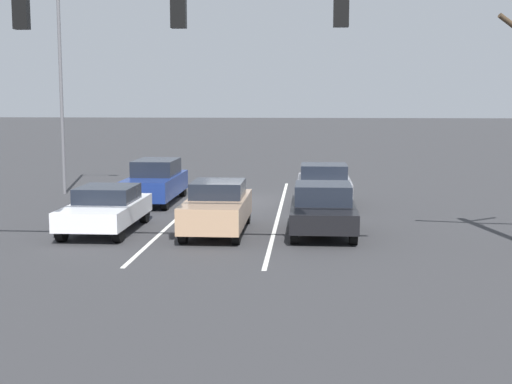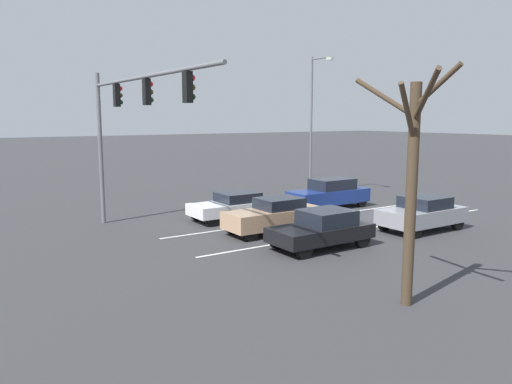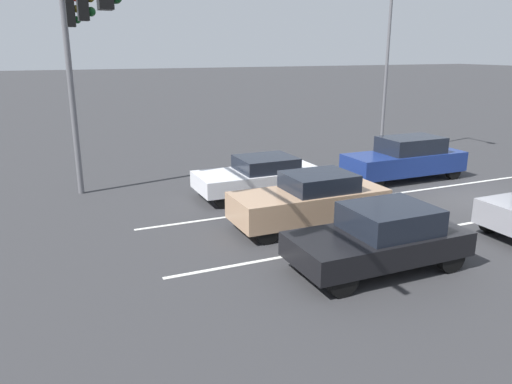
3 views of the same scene
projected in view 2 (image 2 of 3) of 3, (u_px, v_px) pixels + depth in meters
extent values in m
plane|color=#333335|center=(378.00, 217.00, 25.48)|extent=(240.00, 240.00, 0.00)
cube|color=silver|center=(366.00, 229.00, 22.69)|extent=(0.12, 17.16, 0.01)
cube|color=silver|center=(318.00, 217.00, 25.47)|extent=(0.12, 17.16, 0.01)
cube|color=silver|center=(234.00, 207.00, 24.63)|extent=(1.88, 4.35, 0.55)
cube|color=black|center=(238.00, 197.00, 24.69)|extent=(1.65, 1.91, 0.46)
cube|color=red|center=(276.00, 203.00, 25.23)|extent=(0.24, 0.06, 0.12)
cube|color=red|center=(262.00, 199.00, 26.32)|extent=(0.24, 0.06, 0.12)
cylinder|color=black|center=(213.00, 219.00, 23.14)|extent=(0.22, 0.67, 0.67)
cylinder|color=black|center=(197.00, 214.00, 24.48)|extent=(0.22, 0.67, 0.67)
cylinder|color=black|center=(269.00, 212.00, 24.87)|extent=(0.22, 0.67, 0.67)
cylinder|color=black|center=(252.00, 207.00, 26.21)|extent=(0.22, 0.67, 0.67)
cube|color=tan|center=(274.00, 218.00, 21.84)|extent=(1.73, 4.42, 0.74)
cube|color=black|center=(279.00, 203.00, 21.92)|extent=(1.52, 1.87, 0.48)
cube|color=red|center=(320.00, 210.00, 22.50)|extent=(0.24, 0.06, 0.12)
cube|color=red|center=(304.00, 206.00, 23.49)|extent=(0.24, 0.06, 0.12)
cylinder|color=black|center=(251.00, 234.00, 20.39)|extent=(0.22, 0.61, 0.61)
cylinder|color=black|center=(233.00, 227.00, 21.61)|extent=(0.22, 0.61, 0.61)
cylinder|color=black|center=(313.00, 224.00, 22.19)|extent=(0.22, 0.61, 0.61)
cylinder|color=black|center=(293.00, 219.00, 23.40)|extent=(0.22, 0.61, 0.61)
cube|color=black|center=(320.00, 233.00, 19.25)|extent=(1.88, 4.08, 0.55)
cube|color=black|center=(327.00, 217.00, 19.33)|extent=(1.65, 1.90, 0.58)
cube|color=red|center=(370.00, 226.00, 19.78)|extent=(0.24, 0.06, 0.12)
cube|color=red|center=(347.00, 220.00, 20.86)|extent=(0.24, 0.06, 0.12)
cylinder|color=black|center=(304.00, 250.00, 17.84)|extent=(0.22, 0.68, 0.68)
cylinder|color=black|center=(278.00, 240.00, 19.17)|extent=(0.22, 0.68, 0.68)
cylinder|color=black|center=(362.00, 239.00, 19.41)|extent=(0.22, 0.68, 0.68)
cylinder|color=black|center=(334.00, 231.00, 20.75)|extent=(0.22, 0.68, 0.68)
cube|color=navy|center=(328.00, 196.00, 27.72)|extent=(1.74, 4.75, 0.75)
cube|color=black|center=(332.00, 184.00, 27.77)|extent=(1.53, 2.33, 0.60)
cube|color=red|center=(367.00, 191.00, 28.46)|extent=(0.24, 0.06, 0.12)
cube|color=red|center=(351.00, 188.00, 29.46)|extent=(0.24, 0.06, 0.12)
cylinder|color=black|center=(311.00, 208.00, 26.17)|extent=(0.22, 0.60, 0.60)
cylinder|color=black|center=(294.00, 204.00, 27.40)|extent=(0.22, 0.60, 0.60)
cylinder|color=black|center=(361.00, 202.00, 28.16)|extent=(0.22, 0.60, 0.60)
cylinder|color=black|center=(343.00, 198.00, 29.38)|extent=(0.22, 0.60, 0.60)
cube|color=gray|center=(422.00, 216.00, 22.27)|extent=(1.94, 4.04, 0.68)
cube|color=black|center=(425.00, 202.00, 22.28)|extent=(1.71, 1.81, 0.52)
cube|color=red|center=(462.00, 210.00, 22.76)|extent=(0.24, 0.06, 0.12)
cube|color=red|center=(437.00, 205.00, 23.88)|extent=(0.24, 0.06, 0.12)
cylinder|color=black|center=(415.00, 230.00, 20.85)|extent=(0.22, 0.68, 0.68)
cylinder|color=black|center=(385.00, 223.00, 22.24)|extent=(0.22, 0.68, 0.68)
cylinder|color=black|center=(457.00, 223.00, 22.40)|extent=(0.22, 0.68, 0.68)
cylinder|color=black|center=(426.00, 216.00, 23.79)|extent=(0.22, 0.68, 0.68)
cylinder|color=slate|center=(101.00, 149.00, 23.46)|extent=(0.20, 0.20, 7.06)
cylinder|color=slate|center=(144.00, 77.00, 18.13)|extent=(11.82, 0.14, 0.14)
cube|color=black|center=(188.00, 87.00, 15.23)|extent=(0.32, 0.22, 0.95)
sphere|color=red|center=(192.00, 78.00, 15.28)|extent=(0.20, 0.20, 0.20)
sphere|color=#4C420C|center=(192.00, 87.00, 15.32)|extent=(0.20, 0.20, 0.20)
sphere|color=#0A3814|center=(192.00, 97.00, 15.36)|extent=(0.20, 0.20, 0.20)
cube|color=black|center=(147.00, 92.00, 18.05)|extent=(0.32, 0.22, 0.95)
sphere|color=red|center=(151.00, 84.00, 18.10)|extent=(0.20, 0.20, 0.20)
sphere|color=#4C420C|center=(151.00, 92.00, 18.14)|extent=(0.20, 0.20, 0.20)
sphere|color=#0A3814|center=(151.00, 100.00, 18.18)|extent=(0.20, 0.20, 0.20)
cube|color=black|center=(117.00, 95.00, 20.87)|extent=(0.32, 0.22, 0.95)
sphere|color=red|center=(120.00, 88.00, 20.91)|extent=(0.20, 0.20, 0.20)
sphere|color=#4C420C|center=(120.00, 95.00, 20.95)|extent=(0.20, 0.20, 0.20)
sphere|color=#0A3814|center=(121.00, 102.00, 21.00)|extent=(0.20, 0.20, 0.20)
cylinder|color=slate|center=(311.00, 127.00, 32.04)|extent=(0.14, 0.14, 8.78)
cylinder|color=slate|center=(321.00, 58.00, 30.71)|extent=(1.69, 0.09, 0.09)
cube|color=beige|center=(330.00, 59.00, 30.02)|extent=(0.44, 0.24, 0.16)
cylinder|color=#423323|center=(411.00, 197.00, 13.10)|extent=(0.30, 0.30, 5.92)
cylinder|color=#423323|center=(408.00, 113.00, 12.33)|extent=(0.55, 1.18, 1.48)
cylinder|color=#423323|center=(437.00, 86.00, 12.16)|extent=(1.33, 0.15, 1.06)
cylinder|color=#423323|center=(426.00, 96.00, 11.83)|extent=(1.59, 1.20, 1.25)
cylinder|color=#423323|center=(385.00, 98.00, 13.20)|extent=(1.66, 0.70, 1.10)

